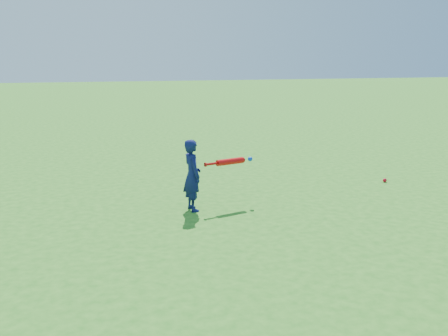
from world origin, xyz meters
name	(u,v)px	position (x,y,z in m)	size (l,w,h in m)	color
ground	(168,213)	(0.00, 0.00, 0.00)	(80.00, 80.00, 0.00)	#27711B
child	(192,175)	(0.35, 0.02, 0.48)	(0.35, 0.23, 0.97)	#10164D
ground_ball_red	(385,180)	(3.77, 0.59, 0.03)	(0.06, 0.06, 0.06)	red
bat_swing	(232,161)	(0.94, 0.13, 0.62)	(0.75, 0.25, 0.09)	red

